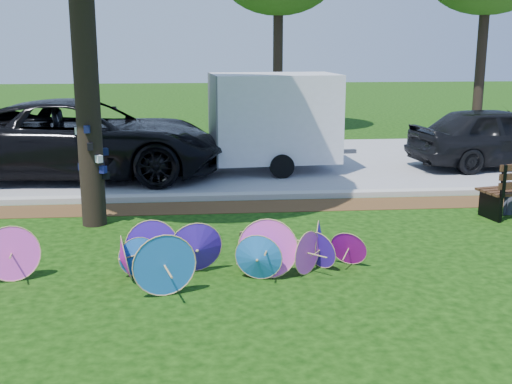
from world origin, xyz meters
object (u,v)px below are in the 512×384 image
black_van (84,139)px  dark_pickup (498,137)px  cargo_trailer (274,117)px  parasol_pile (208,251)px  person_left (512,183)px

black_van → dark_pickup: (10.81, 0.35, -0.15)m
black_van → cargo_trailer: 4.81m
parasol_pile → person_left: bearing=25.9°
black_van → cargo_trailer: (4.77, 0.38, 0.44)m
parasol_pile → dark_pickup: 10.97m
person_left → parasol_pile: bearing=-176.5°
black_van → person_left: black_van is taller
dark_pickup → cargo_trailer: bearing=81.8°
cargo_trailer → dark_pickup: bearing=-4.7°
dark_pickup → black_van: bearing=84.0°
parasol_pile → dark_pickup: (7.90, 7.60, 0.44)m
black_van → cargo_trailer: bearing=-81.0°
parasol_pile → person_left: (5.96, 2.89, 0.26)m
dark_pickup → person_left: dark_pickup is taller
parasol_pile → dark_pickup: dark_pickup is taller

